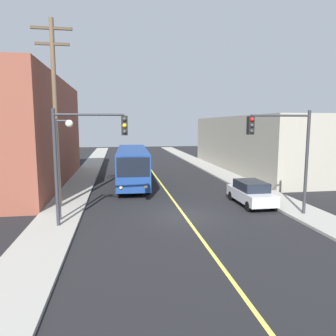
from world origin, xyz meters
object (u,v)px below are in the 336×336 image
(traffic_signal_left_corner, at_px, (86,145))
(utility_pole_near, at_px, (55,107))
(city_bus, at_px, (132,164))
(fire_hydrant, at_px, (259,187))
(parked_car_silver, at_px, (251,193))
(street_lamp_left, at_px, (61,155))
(traffic_signal_right_corner, at_px, (283,143))

(traffic_signal_left_corner, bearing_deg, utility_pole_near, 118.29)
(city_bus, height_order, fire_hydrant, city_bus)
(parked_car_silver, distance_m, fire_hydrant, 3.53)
(traffic_signal_left_corner, bearing_deg, parked_car_silver, 16.32)
(utility_pole_near, bearing_deg, parked_car_silver, -4.54)
(street_lamp_left, bearing_deg, traffic_signal_left_corner, -36.45)
(traffic_signal_right_corner, distance_m, street_lamp_left, 12.29)
(street_lamp_left, height_order, fire_hydrant, street_lamp_left)
(utility_pole_near, relative_size, traffic_signal_left_corner, 1.91)
(utility_pole_near, bearing_deg, fire_hydrant, 7.68)
(city_bus, distance_m, utility_pole_near, 10.28)
(traffic_signal_right_corner, bearing_deg, parked_car_silver, 99.71)
(city_bus, relative_size, fire_hydrant, 14.55)
(traffic_signal_left_corner, distance_m, traffic_signal_right_corner, 10.82)
(city_bus, distance_m, traffic_signal_right_corner, 14.33)
(city_bus, xyz_separation_m, parked_car_silver, (7.48, -8.71, -0.98))
(traffic_signal_right_corner, height_order, street_lamp_left, traffic_signal_right_corner)
(street_lamp_left, xyz_separation_m, fire_hydrant, (13.68, 4.91, -3.16))
(city_bus, xyz_separation_m, fire_hydrant, (9.42, -5.77, -1.23))
(parked_car_silver, relative_size, fire_hydrant, 5.26)
(street_lamp_left, bearing_deg, parked_car_silver, 9.56)
(fire_hydrant, bearing_deg, utility_pole_near, -172.32)
(parked_car_silver, bearing_deg, traffic_signal_right_corner, -80.29)
(traffic_signal_right_corner, relative_size, fire_hydrant, 7.14)
(street_lamp_left, relative_size, fire_hydrant, 6.55)
(utility_pole_near, bearing_deg, city_bus, 57.06)
(utility_pole_near, height_order, street_lamp_left, utility_pole_near)
(city_bus, xyz_separation_m, street_lamp_left, (-4.26, -10.69, 1.92))
(parked_car_silver, relative_size, traffic_signal_left_corner, 0.74)
(parked_car_silver, relative_size, street_lamp_left, 0.80)
(parked_car_silver, xyz_separation_m, fire_hydrant, (1.94, 2.94, -0.26))
(traffic_signal_right_corner, bearing_deg, utility_pole_near, 163.17)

